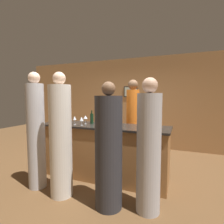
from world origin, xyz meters
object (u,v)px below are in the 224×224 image
(wine_bottle_1, at_px, (68,119))
(ice_bucket, at_px, (67,118))
(bartender, at_px, (133,126))
(wine_bottle_2, at_px, (108,119))
(guest_3, at_px, (149,151))
(wine_bottle_0, at_px, (92,118))
(guest_1, at_px, (36,134))
(guest_2, at_px, (61,139))
(guest_0, at_px, (109,151))

(wine_bottle_1, distance_m, ice_bucket, 0.33)
(bartender, relative_size, wine_bottle_2, 7.09)
(guest_3, xyz_separation_m, wine_bottle_0, (-1.29, 0.80, 0.29))
(bartender, bearing_deg, guest_1, 49.00)
(wine_bottle_2, bearing_deg, guest_2, -112.17)
(wine_bottle_0, distance_m, wine_bottle_1, 0.48)
(bartender, distance_m, guest_0, 1.57)
(wine_bottle_1, bearing_deg, wine_bottle_0, 27.62)
(guest_0, distance_m, wine_bottle_1, 1.40)
(guest_1, height_order, ice_bucket, guest_1)
(wine_bottle_0, xyz_separation_m, ice_bucket, (-0.64, 0.03, -0.02))
(guest_1, xyz_separation_m, guest_2, (0.56, -0.06, -0.03))
(guest_1, distance_m, wine_bottle_0, 1.07)
(guest_0, height_order, guest_1, guest_1)
(bartender, distance_m, wine_bottle_0, 0.96)
(ice_bucket, bearing_deg, wine_bottle_0, -2.38)
(guest_0, height_order, ice_bucket, guest_0)
(guest_2, xyz_separation_m, wine_bottle_1, (-0.36, 0.69, 0.23))
(guest_1, bearing_deg, wine_bottle_1, 71.98)
(wine_bottle_1, bearing_deg, guest_1, -108.02)
(guest_1, bearing_deg, wine_bottle_0, 53.35)
(guest_1, relative_size, wine_bottle_0, 7.33)
(guest_1, distance_m, wine_bottle_1, 0.68)
(guest_2, distance_m, guest_3, 1.36)
(guest_1, xyz_separation_m, wine_bottle_1, (0.20, 0.62, 0.20))
(guest_0, xyz_separation_m, guest_2, (-0.82, -0.00, 0.09))
(guest_0, distance_m, guest_2, 0.82)
(guest_2, xyz_separation_m, guest_3, (1.35, 0.11, -0.06))
(wine_bottle_1, xyz_separation_m, ice_bucket, (-0.21, 0.25, -0.02))
(wine_bottle_0, distance_m, ice_bucket, 0.64)
(guest_2, height_order, wine_bottle_1, guest_2)
(guest_0, xyz_separation_m, wine_bottle_0, (-0.75, 0.91, 0.32))
(guest_1, xyz_separation_m, guest_3, (1.92, 0.05, -0.09))
(wine_bottle_1, height_order, ice_bucket, wine_bottle_1)
(wine_bottle_2, distance_m, ice_bucket, 0.97)
(guest_0, relative_size, guest_3, 0.98)
(guest_1, height_order, wine_bottle_1, guest_1)
(guest_2, distance_m, ice_bucket, 1.11)
(bartender, bearing_deg, guest_2, 64.67)
(guest_0, distance_m, ice_bucket, 1.70)
(guest_0, relative_size, wine_bottle_2, 6.46)
(guest_1, xyz_separation_m, ice_bucket, (-0.01, 0.87, 0.18))
(bartender, xyz_separation_m, guest_2, (-0.74, -1.56, -0.02))
(bartender, xyz_separation_m, wine_bottle_1, (-1.10, -0.88, 0.20))
(guest_0, bearing_deg, guest_2, -179.92)
(wine_bottle_0, relative_size, wine_bottle_1, 1.01)
(wine_bottle_1, bearing_deg, guest_2, -62.13)
(wine_bottle_0, bearing_deg, wine_bottle_2, 10.97)
(bartender, relative_size, guest_1, 0.98)
(guest_3, bearing_deg, ice_bucket, 156.87)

